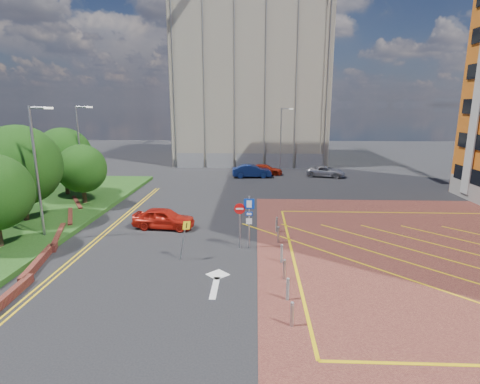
# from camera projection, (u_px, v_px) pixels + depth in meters

# --- Properties ---
(ground) EXTENTS (140.00, 140.00, 0.00)m
(ground) POSITION_uv_depth(u_px,v_px,m) (240.00, 255.00, 21.31)
(ground) COLOR black
(ground) RESTS_ON ground
(grass_bed) EXTENTS (14.00, 32.00, 0.30)m
(grass_bed) POSITION_uv_depth(u_px,v_px,m) (2.00, 217.00, 27.86)
(grass_bed) COLOR #1F4115
(grass_bed) RESTS_ON ground
(retaining_wall) EXTENTS (6.06, 20.33, 0.40)m
(retaining_wall) POSITION_uv_depth(u_px,v_px,m) (55.00, 236.00, 23.70)
(retaining_wall) COLOR maroon
(retaining_wall) RESTS_ON ground
(tree_b) EXTENTS (5.60, 5.60, 6.74)m
(tree_b) POSITION_uv_depth(u_px,v_px,m) (19.00, 166.00, 25.85)
(tree_b) COLOR #3D2B1C
(tree_b) RESTS_ON grass_bed
(tree_c) EXTENTS (4.00, 4.00, 4.90)m
(tree_c) POSITION_uv_depth(u_px,v_px,m) (82.00, 169.00, 30.87)
(tree_c) COLOR #3D2B1C
(tree_c) RESTS_ON grass_bed
(tree_d) EXTENTS (5.00, 5.00, 6.08)m
(tree_d) POSITION_uv_depth(u_px,v_px,m) (64.00, 156.00, 33.76)
(tree_d) COLOR #3D2B1C
(tree_d) RESTS_ON grass_bed
(lamp_left_near) EXTENTS (1.53, 0.16, 8.00)m
(lamp_left_near) POSITION_uv_depth(u_px,v_px,m) (37.00, 167.00, 22.71)
(lamp_left_near) COLOR #9EA0A8
(lamp_left_near) RESTS_ON grass_bed
(lamp_left_far) EXTENTS (1.53, 0.16, 8.00)m
(lamp_left_far) POSITION_uv_depth(u_px,v_px,m) (80.00, 148.00, 32.52)
(lamp_left_far) COLOR #9EA0A8
(lamp_left_far) RESTS_ON grass_bed
(lamp_back) EXTENTS (1.53, 0.16, 8.00)m
(lamp_back) POSITION_uv_depth(u_px,v_px,m) (281.00, 137.00, 47.40)
(lamp_back) COLOR #9EA0A8
(lamp_back) RESTS_ON ground
(sign_cluster) EXTENTS (1.17, 0.12, 3.20)m
(sign_cluster) POSITION_uv_depth(u_px,v_px,m) (246.00, 217.00, 21.81)
(sign_cluster) COLOR #9EA0A8
(sign_cluster) RESTS_ON ground
(warning_sign) EXTENTS (0.65, 0.40, 2.25)m
(warning_sign) POSITION_uv_depth(u_px,v_px,m) (184.00, 235.00, 20.29)
(warning_sign) COLOR #9EA0A8
(warning_sign) RESTS_ON ground
(bollard_row) EXTENTS (0.14, 11.14, 0.90)m
(bollard_row) POSITION_uv_depth(u_px,v_px,m) (282.00, 259.00, 19.49)
(bollard_row) COLOR #9EA0A8
(bollard_row) RESTS_ON forecourt
(construction_building) EXTENTS (21.20, 19.20, 22.00)m
(construction_building) POSITION_uv_depth(u_px,v_px,m) (251.00, 87.00, 57.73)
(construction_building) COLOR #A29484
(construction_building) RESTS_ON ground
(construction_fence) EXTENTS (21.60, 0.06, 2.00)m
(construction_fence) POSITION_uv_depth(u_px,v_px,m) (257.00, 161.00, 50.23)
(construction_fence) COLOR gray
(construction_fence) RESTS_ON ground
(car_red_left) EXTENTS (4.37, 2.13, 1.44)m
(car_red_left) POSITION_uv_depth(u_px,v_px,m) (164.00, 218.00, 25.77)
(car_red_left) COLOR red
(car_red_left) RESTS_ON ground
(car_blue_back) EXTENTS (4.68, 1.93, 1.51)m
(car_blue_back) POSITION_uv_depth(u_px,v_px,m) (252.00, 171.00, 43.93)
(car_blue_back) COLOR navy
(car_blue_back) RESTS_ON ground
(car_red_back) EXTENTS (4.40, 2.22, 1.22)m
(car_red_back) POSITION_uv_depth(u_px,v_px,m) (265.00, 170.00, 45.77)
(car_red_back) COLOR #B7260F
(car_red_back) RESTS_ON ground
(car_silver_back) EXTENTS (4.92, 3.21, 1.26)m
(car_silver_back) POSITION_uv_depth(u_px,v_px,m) (326.00, 171.00, 44.36)
(car_silver_back) COLOR #B2B1B9
(car_silver_back) RESTS_ON ground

